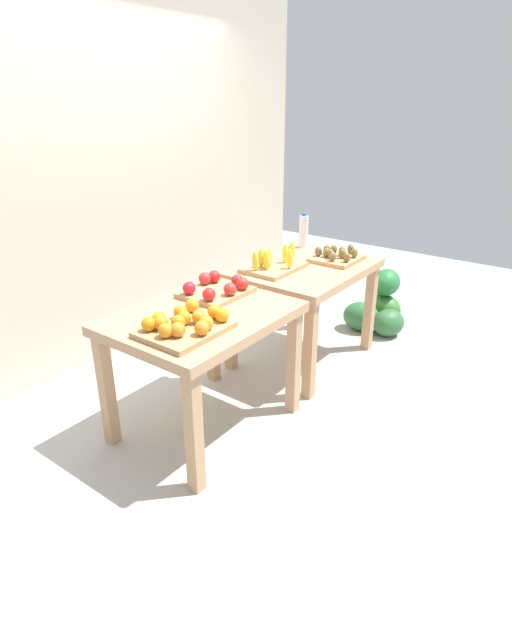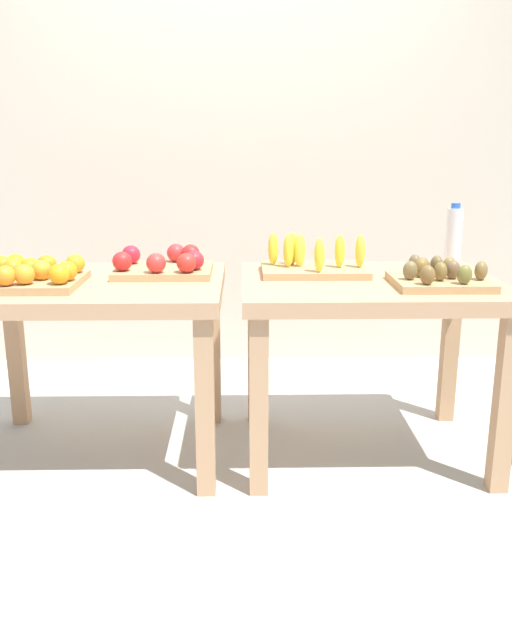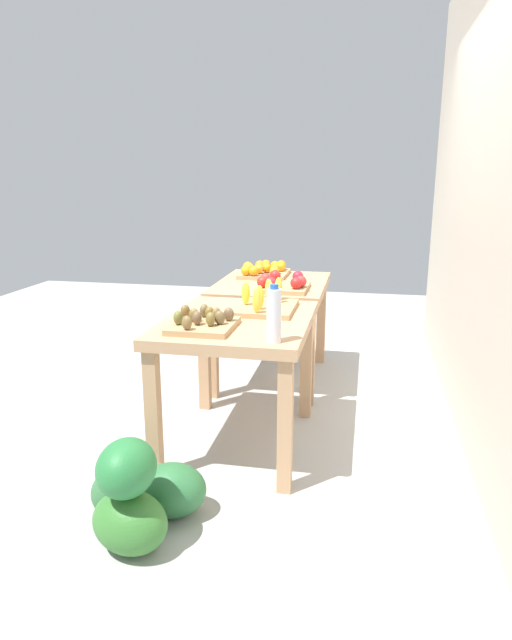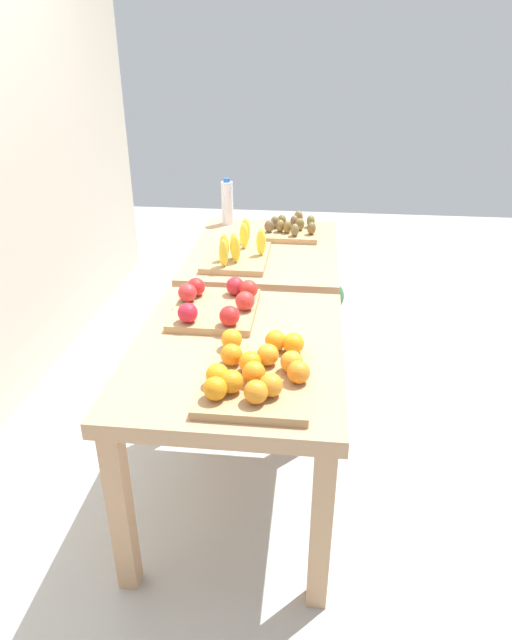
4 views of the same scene
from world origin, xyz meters
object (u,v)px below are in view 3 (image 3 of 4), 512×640
at_px(orange_bin, 264,270).
at_px(banana_crate, 267,303).
at_px(apple_bin, 282,284).
at_px(display_table_left, 272,297).
at_px(kiwi_bin, 203,322).
at_px(display_table_right, 238,338).
at_px(watermelon_pile, 139,495).
at_px(water_bottle, 274,315).

xyz_separation_m(orange_bin, banana_crate, (1.14, 0.22, -0.00)).
height_order(apple_bin, banana_crate, banana_crate).
xyz_separation_m(display_table_left, banana_crate, (0.90, 0.12, 0.16)).
relative_size(apple_bin, kiwi_bin, 1.14).
relative_size(orange_bin, kiwi_bin, 1.25).
bearing_deg(display_table_right, banana_crate, 151.02).
bearing_deg(watermelon_pile, orange_bin, 176.63).
relative_size(orange_bin, watermelon_pile, 0.74).
relative_size(display_table_right, watermelon_pile, 1.72).
bearing_deg(kiwi_bin, apple_bin, 167.02).
bearing_deg(display_table_left, watermelon_pile, -6.60).
xyz_separation_m(orange_bin, kiwi_bin, (1.60, -0.03, -0.01)).
xyz_separation_m(orange_bin, water_bottle, (1.78, 0.37, 0.09)).
bearing_deg(apple_bin, water_bottle, 6.87).
distance_m(kiwi_bin, watermelon_pile, 0.92).
distance_m(apple_bin, kiwi_bin, 1.12).
bearing_deg(apple_bin, display_table_left, -156.25).
distance_m(display_table_right, kiwi_bin, 0.31).
xyz_separation_m(display_table_left, orange_bin, (-0.24, -0.10, 0.16)).
bearing_deg(display_table_left, water_bottle, 10.08).
height_order(display_table_right, orange_bin, orange_bin).
relative_size(display_table_left, banana_crate, 2.36).
bearing_deg(display_table_right, orange_bin, -175.73).
xyz_separation_m(display_table_left, water_bottle, (1.54, 0.27, 0.25)).
bearing_deg(kiwi_bin, display_table_right, 151.87).
bearing_deg(orange_bin, apple_bin, 23.38).
relative_size(display_table_left, orange_bin, 2.31).
height_order(banana_crate, kiwi_bin, banana_crate).
height_order(display_table_right, watermelon_pile, display_table_right).
bearing_deg(watermelon_pile, apple_bin, 168.54).
xyz_separation_m(orange_bin, watermelon_pile, (2.27, -0.13, -0.63)).
bearing_deg(watermelon_pile, display_table_left, 173.40).
height_order(orange_bin, water_bottle, water_bottle).
distance_m(display_table_left, banana_crate, 0.92).
distance_m(display_table_left, display_table_right, 1.12).
bearing_deg(watermelon_pile, kiwi_bin, 171.04).
height_order(display_table_left, kiwi_bin, kiwi_bin).
distance_m(display_table_left, water_bottle, 1.58).
bearing_deg(kiwi_bin, water_bottle, 66.68).
relative_size(apple_bin, watermelon_pile, 0.68).
height_order(display_table_left, water_bottle, water_bottle).
bearing_deg(display_table_right, water_bottle, 33.29).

